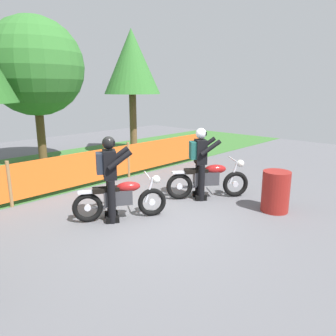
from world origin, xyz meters
The scene contains 10 objects.
ground centered at (0.00, 0.00, -0.01)m, with size 24.00×24.00×0.02m, color #5B5B60.
grass_verge centered at (0.00, 5.29, 0.01)m, with size 24.00×5.26×0.01m, color #386B2D.
barrier_fence centered at (0.00, 2.66, 0.54)m, with size 10.30×0.08×1.05m.
tree_near_right centered at (0.83, 6.22, 3.24)m, with size 3.19×3.19×4.85m.
tree_rightmost centered at (4.30, 5.39, 3.52)m, with size 2.18×2.18×4.77m.
motorcycle_lead centered at (-0.46, 0.34, 0.43)m, with size 1.64×1.10×0.89m.
motorcycle_trailing centered at (1.78, -0.18, 0.46)m, with size 1.63×1.35×0.95m.
rider_lead centered at (-0.64, 0.45, 0.95)m, with size 0.79×0.72×1.69m.
rider_trailing centered at (1.61, -0.04, 0.95)m, with size 0.78×0.74×1.69m.
oil_drum centered at (2.05, -1.74, 0.44)m, with size 0.58×0.58×0.88m, color maroon.
Camera 1 is at (-4.34, -4.55, 2.58)m, focal length 34.79 mm.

